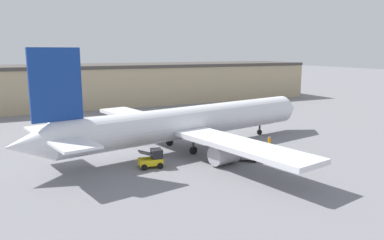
{
  "coord_description": "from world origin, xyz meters",
  "views": [
    {
      "loc": [
        -19.64,
        -40.97,
        11.96
      ],
      "look_at": [
        0.0,
        0.0,
        3.52
      ],
      "focal_mm": 35.0,
      "sensor_mm": 36.0,
      "label": 1
    }
  ],
  "objects_px": {
    "baggage_tug": "(248,151)",
    "ground_crew_worker": "(269,143)",
    "airplane": "(185,123)",
    "belt_loader_truck": "(152,159)"
  },
  "relations": [
    {
      "from": "baggage_tug",
      "to": "ground_crew_worker",
      "type": "bearing_deg",
      "value": -21.93
    },
    {
      "from": "airplane",
      "to": "belt_loader_truck",
      "type": "xyz_separation_m",
      "value": [
        -6.16,
        -5.2,
        -2.38
      ]
    },
    {
      "from": "baggage_tug",
      "to": "belt_loader_truck",
      "type": "bearing_deg",
      "value": 123.73
    },
    {
      "from": "ground_crew_worker",
      "to": "baggage_tug",
      "type": "xyz_separation_m",
      "value": [
        -4.52,
        -2.15,
        0.03
      ]
    },
    {
      "from": "ground_crew_worker",
      "to": "belt_loader_truck",
      "type": "relative_size",
      "value": 0.64
    },
    {
      "from": "ground_crew_worker",
      "to": "belt_loader_truck",
      "type": "xyz_separation_m",
      "value": [
        -15.32,
        -0.46,
        0.02
      ]
    },
    {
      "from": "baggage_tug",
      "to": "belt_loader_truck",
      "type": "xyz_separation_m",
      "value": [
        -10.8,
        1.69,
        -0.01
      ]
    },
    {
      "from": "airplane",
      "to": "baggage_tug",
      "type": "distance_m",
      "value": 8.64
    },
    {
      "from": "ground_crew_worker",
      "to": "baggage_tug",
      "type": "relative_size",
      "value": 0.5
    },
    {
      "from": "baggage_tug",
      "to": "belt_loader_truck",
      "type": "relative_size",
      "value": 1.29
    }
  ]
}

